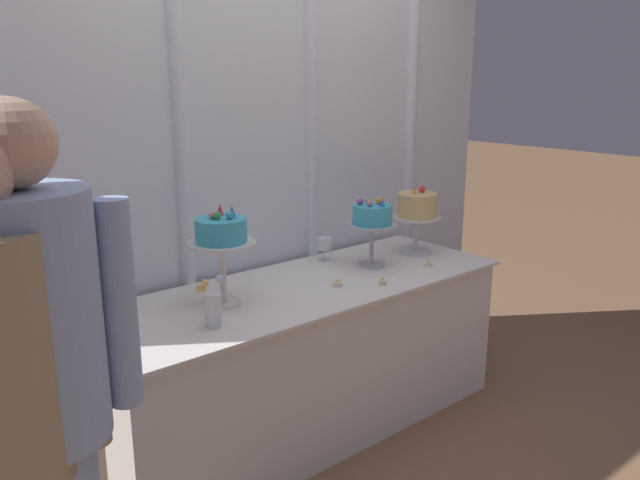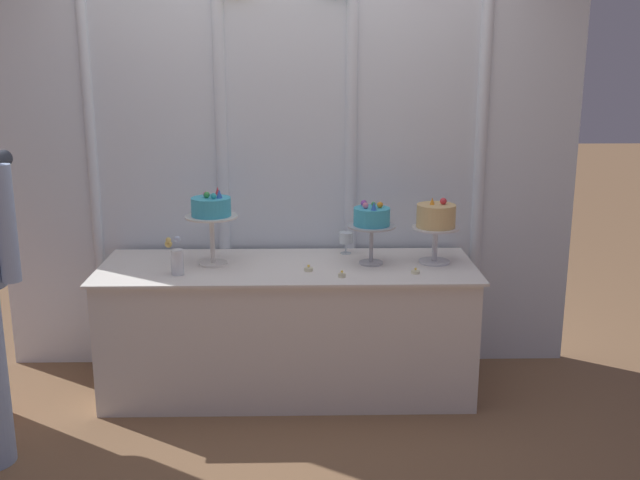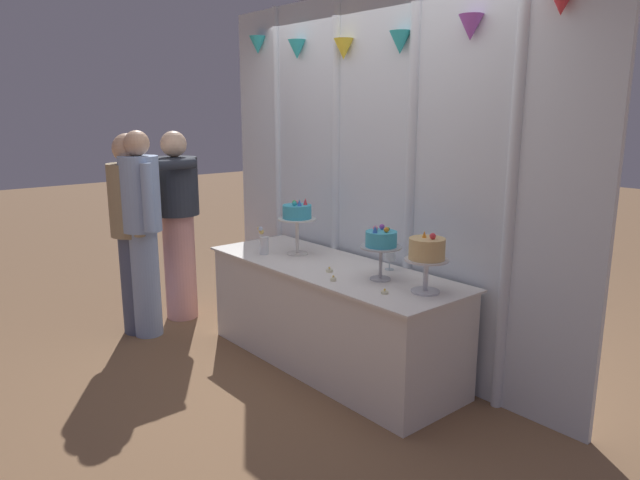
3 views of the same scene
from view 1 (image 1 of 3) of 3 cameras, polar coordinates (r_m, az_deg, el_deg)
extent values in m
plane|color=#846042|center=(3.25, -0.23, -17.10)|extent=(24.00, 24.00, 0.00)
cube|color=silver|center=(3.20, -6.30, 7.74)|extent=(3.46, 0.04, 2.65)
cylinder|color=silver|center=(2.71, -26.73, 4.99)|extent=(0.06, 0.06, 2.65)
cylinder|color=silver|center=(2.98, -12.30, 6.98)|extent=(0.07, 0.07, 2.65)
cylinder|color=silver|center=(3.40, -0.80, 8.24)|extent=(0.07, 0.07, 2.65)
cylinder|color=silver|center=(3.93, 8.04, 8.99)|extent=(0.07, 0.07, 2.65)
cube|color=white|center=(3.14, -1.43, -10.69)|extent=(2.04, 0.68, 0.73)
cube|color=white|center=(3.00, -1.47, -4.25)|extent=(2.09, 0.73, 0.01)
cylinder|color=silver|center=(2.79, -8.63, -5.58)|extent=(0.16, 0.16, 0.01)
cylinder|color=silver|center=(2.75, -8.74, -2.95)|extent=(0.03, 0.03, 0.26)
cylinder|color=silver|center=(2.71, -8.85, -0.26)|extent=(0.29, 0.29, 0.01)
cylinder|color=#3DB2D1|center=(2.70, -8.89, 0.89)|extent=(0.22, 0.22, 0.10)
cone|color=blue|center=(2.69, -7.93, 2.55)|extent=(0.03, 0.03, 0.05)
cone|color=#DB333D|center=(2.74, -8.98, 2.73)|extent=(0.03, 0.03, 0.05)
sphere|color=pink|center=(2.68, -9.64, 2.23)|extent=(0.03, 0.03, 0.03)
sphere|color=green|center=(2.66, -9.24, 2.20)|extent=(0.03, 0.03, 0.03)
sphere|color=#2DB2B7|center=(2.66, -8.13, 2.21)|extent=(0.03, 0.03, 0.03)
cylinder|color=#B2B2B7|center=(3.31, 4.63, -2.21)|extent=(0.13, 0.13, 0.01)
cylinder|color=#B2B2B7|center=(3.28, 4.67, -0.43)|extent=(0.02, 0.02, 0.20)
cylinder|color=#B2B2B7|center=(3.25, 4.71, 1.37)|extent=(0.27, 0.27, 0.01)
cylinder|color=#3DB2D1|center=(3.24, 4.73, 2.30)|extent=(0.20, 0.20, 0.10)
sphere|color=orange|center=(3.26, 5.33, 3.54)|extent=(0.03, 0.03, 0.03)
sphere|color=green|center=(3.27, 4.33, 3.53)|extent=(0.02, 0.02, 0.02)
sphere|color=purple|center=(3.23, 3.64, 3.50)|extent=(0.04, 0.04, 0.04)
sphere|color=pink|center=(3.19, 4.50, 3.31)|extent=(0.03, 0.03, 0.03)
cone|color=blue|center=(3.18, 5.61, 3.40)|extent=(0.03, 0.03, 0.05)
cylinder|color=silver|center=(3.57, 8.55, -1.04)|extent=(0.18, 0.18, 0.01)
cylinder|color=silver|center=(3.55, 8.61, 0.50)|extent=(0.03, 0.03, 0.19)
cylinder|color=silver|center=(3.52, 8.67, 2.04)|extent=(0.27, 0.27, 0.01)
cylinder|color=#DBB775|center=(3.51, 8.72, 3.13)|extent=(0.22, 0.22, 0.13)
sphere|color=#DB333D|center=(3.52, 9.16, 4.53)|extent=(0.04, 0.04, 0.04)
cone|color=orange|center=(3.47, 8.51, 4.44)|extent=(0.03, 0.03, 0.04)
cylinder|color=silver|center=(3.38, 0.40, -1.84)|extent=(0.06, 0.06, 0.00)
cylinder|color=silver|center=(3.37, 0.40, -1.31)|extent=(0.01, 0.01, 0.06)
cylinder|color=silver|center=(3.36, 0.40, -0.30)|extent=(0.08, 0.08, 0.06)
cylinder|color=silver|center=(2.54, -9.58, -6.25)|extent=(0.07, 0.07, 0.14)
sphere|color=#E5C666|center=(2.49, -10.65, -4.30)|extent=(0.04, 0.04, 0.04)
sphere|color=#E5C666|center=(2.46, -10.30, -3.81)|extent=(0.03, 0.03, 0.03)
sphere|color=silver|center=(2.47, -9.05, -3.48)|extent=(0.03, 0.03, 0.03)
cylinder|color=beige|center=(2.98, 1.59, -3.99)|extent=(0.05, 0.05, 0.02)
sphere|color=#F9CC4C|center=(2.98, 1.60, -3.64)|extent=(0.01, 0.01, 0.01)
cylinder|color=beige|center=(3.02, 5.62, -3.82)|extent=(0.04, 0.04, 0.02)
sphere|color=#F9CC4C|center=(3.01, 5.63, -3.45)|extent=(0.01, 0.01, 0.01)
cylinder|color=beige|center=(3.34, 9.68, -2.17)|extent=(0.05, 0.05, 0.02)
sphere|color=#F9CC4C|center=(3.33, 9.70, -1.88)|extent=(0.01, 0.01, 0.01)
cube|color=black|center=(1.57, -25.38, 1.43)|extent=(0.06, 0.01, 0.12)
cylinder|color=#93ADD6|center=(1.59, -24.53, -6.51)|extent=(0.35, 0.35, 0.60)
sphere|color=tan|center=(1.50, -26.15, 7.80)|extent=(0.20, 0.20, 0.20)
cube|color=#232328|center=(1.45, -23.10, -7.07)|extent=(0.04, 0.01, 0.38)
cylinder|color=#93ADD6|center=(1.62, -17.61, -5.55)|extent=(0.08, 0.08, 0.52)
cylinder|color=#9E8966|center=(1.58, -20.41, -8.66)|extent=(0.08, 0.08, 0.51)
camera|label=2|loc=(2.57, 94.12, 3.07)|focal=41.58mm
camera|label=3|loc=(4.77, 55.89, 9.78)|focal=32.65mm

